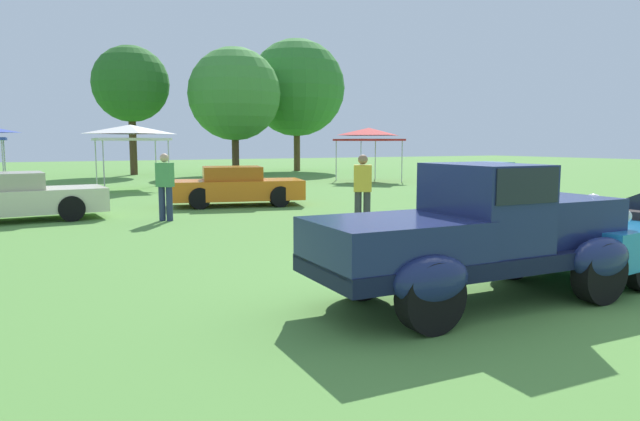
{
  "coord_description": "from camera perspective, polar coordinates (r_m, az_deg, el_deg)",
  "views": [
    {
      "loc": [
        -5.27,
        -5.28,
        1.95
      ],
      "look_at": [
        -1.0,
        2.81,
        0.85
      ],
      "focal_mm": 31.7,
      "sensor_mm": 36.0,
      "label": 1
    }
  ],
  "objects": [
    {
      "name": "ground_plane",
      "position": [
        7.71,
        16.76,
        -8.11
      ],
      "size": [
        120.0,
        120.0,
        0.0
      ],
      "primitive_type": "plane",
      "color": "#568C3D"
    },
    {
      "name": "neighbor_convertible",
      "position": [
        10.16,
        29.43,
        -1.81
      ],
      "size": [
        4.47,
        2.24,
        1.4
      ],
      "color": "#1E7AB7",
      "rests_on": "ground_plane"
    },
    {
      "name": "spectator_between_cars",
      "position": [
        12.75,
        4.32,
        2.16
      ],
      "size": [
        0.47,
        0.42,
        1.69
      ],
      "color": "#383838",
      "rests_on": "ground_plane"
    },
    {
      "name": "canopy_tent_center_field",
      "position": [
        25.2,
        -18.6,
        7.56
      ],
      "size": [
        2.82,
        2.82,
        2.71
      ],
      "color": "#B7B7BC",
      "rests_on": "ground_plane"
    },
    {
      "name": "feature_pickup_truck",
      "position": [
        7.16,
        15.64,
        -2.15
      ],
      "size": [
        4.35,
        1.92,
        1.7
      ],
      "color": "black",
      "rests_on": "ground_plane"
    },
    {
      "name": "treeline_far_right",
      "position": [
        39.89,
        -2.37,
        12.25
      ],
      "size": [
        6.63,
        6.63,
        9.04
      ],
      "color": "brown",
      "rests_on": "ground_plane"
    },
    {
      "name": "canopy_tent_right_field",
      "position": [
        28.89,
        4.94,
        7.75
      ],
      "size": [
        2.68,
        2.68,
        2.71
      ],
      "color": "#B7B7BC",
      "rests_on": "ground_plane"
    },
    {
      "name": "treeline_mid_right",
      "position": [
        35.52,
        -8.63,
        11.53
      ],
      "size": [
        5.64,
        5.64,
        7.73
      ],
      "color": "#47331E",
      "rests_on": "ground_plane"
    },
    {
      "name": "show_car_cream",
      "position": [
        16.01,
        -29.15,
        1.13
      ],
      "size": [
        4.62,
        1.95,
        1.22
      ],
      "color": "beige",
      "rests_on": "ground_plane"
    },
    {
      "name": "treeline_center",
      "position": [
        36.66,
        -18.57,
        11.98
      ],
      "size": [
        4.56,
        4.56,
        7.76
      ],
      "color": "#47331E",
      "rests_on": "ground_plane"
    },
    {
      "name": "spectator_near_truck",
      "position": [
        14.65,
        -15.37,
        2.54
      ],
      "size": [
        0.46,
        0.44,
        1.69
      ],
      "color": "#283351",
      "rests_on": "ground_plane"
    },
    {
      "name": "show_car_orange",
      "position": [
        17.81,
        -8.43,
        2.42
      ],
      "size": [
        4.29,
        2.61,
        1.22
      ],
      "color": "orange",
      "rests_on": "ground_plane"
    },
    {
      "name": "show_car_skyblue",
      "position": [
        22.6,
        16.31,
        3.14
      ],
      "size": [
        4.6,
        1.98,
        1.22
      ],
      "color": "#669EDB",
      "rests_on": "ground_plane"
    }
  ]
}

